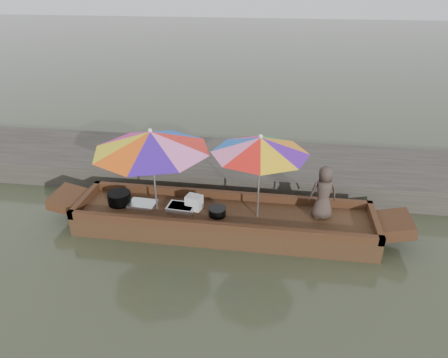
# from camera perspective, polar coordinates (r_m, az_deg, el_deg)

# --- Properties ---
(water) EXTENTS (80.00, 80.00, 0.00)m
(water) POSITION_cam_1_polar(r_m,az_deg,el_deg) (7.41, -0.11, -7.24)
(water) COLOR #384129
(water) RESTS_ON ground
(dock) EXTENTS (22.00, 2.20, 0.50)m
(dock) POSITION_cam_1_polar(r_m,az_deg,el_deg) (9.18, 1.93, 1.77)
(dock) COLOR #2D2B26
(dock) RESTS_ON ground
(boat_hull) EXTENTS (5.35, 1.20, 0.35)m
(boat_hull) POSITION_cam_1_polar(r_m,az_deg,el_deg) (7.31, -0.12, -6.11)
(boat_hull) COLOR black
(boat_hull) RESTS_ON water
(cooking_pot) EXTENTS (0.43, 0.43, 0.22)m
(cooking_pot) POSITION_cam_1_polar(r_m,az_deg,el_deg) (7.72, -14.72, -2.66)
(cooking_pot) COLOR black
(cooking_pot) RESTS_ON boat_hull
(tray_crayfish) EXTENTS (0.53, 0.39, 0.09)m
(tray_crayfish) POSITION_cam_1_polar(r_m,az_deg,el_deg) (7.34, -6.12, -4.11)
(tray_crayfish) COLOR silver
(tray_crayfish) RESTS_ON boat_hull
(tray_scallop) EXTENTS (0.52, 0.38, 0.06)m
(tray_scallop) POSITION_cam_1_polar(r_m,az_deg,el_deg) (7.60, -11.57, -3.53)
(tray_scallop) COLOR silver
(tray_scallop) RESTS_ON boat_hull
(charcoal_grill) EXTENTS (0.30, 0.30, 0.14)m
(charcoal_grill) POSITION_cam_1_polar(r_m,az_deg,el_deg) (7.13, -0.99, -4.72)
(charcoal_grill) COLOR black
(charcoal_grill) RESTS_ON boat_hull
(supply_bag) EXTENTS (0.32, 0.28, 0.26)m
(supply_bag) POSITION_cam_1_polar(r_m,az_deg,el_deg) (7.33, -4.29, -3.33)
(supply_bag) COLOR silver
(supply_bag) RESTS_ON boat_hull
(vendor) EXTENTS (0.53, 0.39, 0.99)m
(vendor) POSITION_cam_1_polar(r_m,az_deg,el_deg) (7.08, 14.04, -1.89)
(vendor) COLOR #3B2F29
(vendor) RESTS_ON boat_hull
(umbrella_bow) EXTENTS (2.18, 2.18, 1.55)m
(umbrella_bow) POSITION_cam_1_polar(r_m,az_deg,el_deg) (7.11, -10.01, 1.20)
(umbrella_bow) COLOR red
(umbrella_bow) RESTS_ON boat_hull
(umbrella_stern) EXTENTS (1.76, 1.76, 1.55)m
(umbrella_stern) POSITION_cam_1_polar(r_m,az_deg,el_deg) (6.78, 5.02, 0.21)
(umbrella_stern) COLOR orange
(umbrella_stern) RESTS_ON boat_hull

